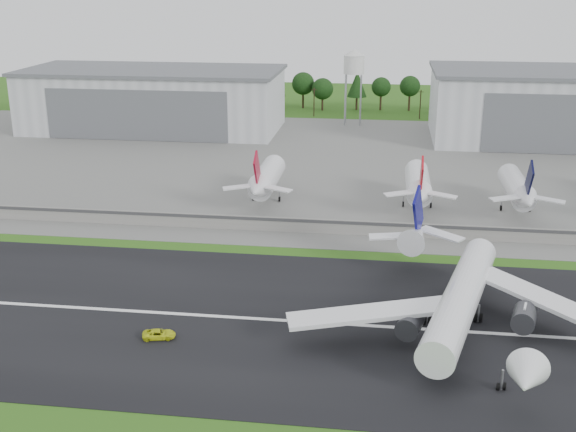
# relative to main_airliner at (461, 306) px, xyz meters

# --- Properties ---
(ground) EXTENTS (600.00, 600.00, 0.00)m
(ground) POSITION_rel_main_airliner_xyz_m (-21.68, -9.58, -4.89)
(ground) COLOR #275814
(ground) RESTS_ON ground
(runway) EXTENTS (320.00, 60.00, 0.10)m
(runway) POSITION_rel_main_airliner_xyz_m (-21.68, 0.42, -4.84)
(runway) COLOR black
(runway) RESTS_ON ground
(runway_centerline) EXTENTS (220.00, 1.00, 0.02)m
(runway_centerline) POSITION_rel_main_airliner_xyz_m (-21.68, 0.42, -4.78)
(runway_centerline) COLOR white
(runway_centerline) RESTS_ON runway
(apron) EXTENTS (320.00, 150.00, 0.10)m
(apron) POSITION_rel_main_airliner_xyz_m (-21.68, 110.42, -4.84)
(apron) COLOR slate
(apron) RESTS_ON ground
(blast_fence) EXTENTS (240.00, 0.61, 3.50)m
(blast_fence) POSITION_rel_main_airliner_xyz_m (-21.68, 45.41, -3.09)
(blast_fence) COLOR gray
(blast_fence) RESTS_ON ground
(hangar_west) EXTENTS (97.00, 44.00, 23.20)m
(hangar_west) POSITION_rel_main_airliner_xyz_m (-101.68, 155.34, 6.74)
(hangar_west) COLOR silver
(hangar_west) RESTS_ON ground
(water_tower) EXTENTS (8.40, 8.40, 29.40)m
(water_tower) POSITION_rel_main_airliner_xyz_m (-26.68, 175.42, 19.66)
(water_tower) COLOR #99999E
(water_tower) RESTS_ON ground
(utility_poles) EXTENTS (230.00, 3.00, 12.00)m
(utility_poles) POSITION_rel_main_airliner_xyz_m (-21.68, 190.42, -4.89)
(utility_poles) COLOR black
(utility_poles) RESTS_ON ground
(treeline) EXTENTS (320.00, 16.00, 22.00)m
(treeline) POSITION_rel_main_airliner_xyz_m (-21.68, 205.42, -4.89)
(treeline) COLOR black
(treeline) RESTS_ON ground
(main_airliner) EXTENTS (55.48, 58.55, 18.17)m
(main_airliner) POSITION_rel_main_airliner_xyz_m (0.00, 0.00, 0.00)
(main_airliner) COLOR white
(main_airliner) RESTS_ON runway
(ground_vehicle) EXTENTS (5.78, 3.60, 1.49)m
(ground_vehicle) POSITION_rel_main_airliner_xyz_m (-48.93, -8.66, -4.05)
(ground_vehicle) COLOR #D0DB19
(ground_vehicle) RESTS_ON runway
(parked_jet_red_a) EXTENTS (7.36, 31.29, 16.94)m
(parked_jet_red_a) POSITION_rel_main_airliner_xyz_m (-43.87, 67.02, 1.52)
(parked_jet_red_a) COLOR white
(parked_jet_red_a) RESTS_ON ground
(parked_jet_red_b) EXTENTS (7.36, 31.29, 16.93)m
(parked_jet_red_b) POSITION_rel_main_airliner_xyz_m (-4.74, 67.02, 1.52)
(parked_jet_red_b) COLOR white
(parked_jet_red_b) RESTS_ON ground
(parked_jet_navy) EXTENTS (7.36, 31.29, 16.76)m
(parked_jet_navy) POSITION_rel_main_airliner_xyz_m (19.71, 67.00, 1.35)
(parked_jet_navy) COLOR silver
(parked_jet_navy) RESTS_ON ground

